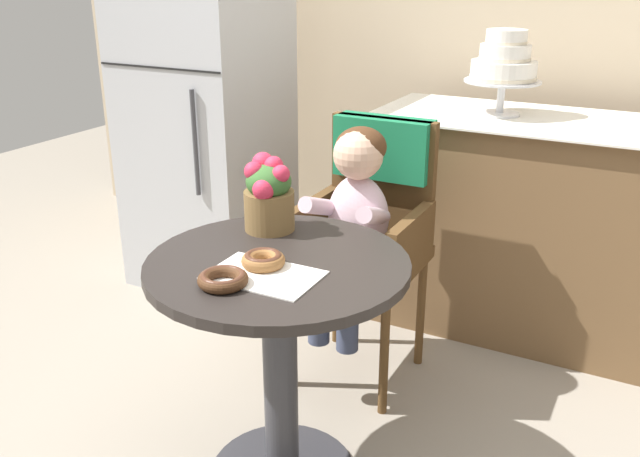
{
  "coord_description": "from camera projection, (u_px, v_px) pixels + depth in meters",
  "views": [
    {
      "loc": [
        0.89,
        -1.44,
        1.47
      ],
      "look_at": [
        0.05,
        0.15,
        0.77
      ],
      "focal_mm": 38.5,
      "sensor_mm": 36.0,
      "label": 1
    }
  ],
  "objects": [
    {
      "name": "donut_mid",
      "position": [
        263.0,
        259.0,
        1.8
      ],
      "size": [
        0.12,
        0.12,
        0.04
      ],
      "color": "#936033",
      "rests_on": "cafe_table"
    },
    {
      "name": "seated_child",
      "position": [
        354.0,
        211.0,
        2.34
      ],
      "size": [
        0.27,
        0.32,
        0.73
      ],
      "color": "silver",
      "rests_on": "ground"
    },
    {
      "name": "cafe_table",
      "position": [
        279.0,
        329.0,
        1.92
      ],
      "size": [
        0.72,
        0.72,
        0.72
      ],
      "color": "#282321",
      "rests_on": "ground"
    },
    {
      "name": "refrigerator",
      "position": [
        205.0,
        106.0,
        3.16
      ],
      "size": [
        0.64,
        0.63,
        1.7
      ],
      "color": "#B7BABF",
      "rests_on": "ground"
    },
    {
      "name": "paper_napkin",
      "position": [
        264.0,
        275.0,
        1.76
      ],
      "size": [
        0.28,
        0.19,
        0.0
      ],
      "primitive_type": "cube",
      "rotation": [
        0.0,
        0.0,
        0.01
      ],
      "color": "white",
      "rests_on": "cafe_table"
    },
    {
      "name": "display_counter",
      "position": [
        561.0,
        231.0,
        2.78
      ],
      "size": [
        1.56,
        0.62,
        0.9
      ],
      "color": "brown",
      "rests_on": "ground"
    },
    {
      "name": "donut_front",
      "position": [
        223.0,
        279.0,
        1.7
      ],
      "size": [
        0.13,
        0.13,
        0.03
      ],
      "color": "#4C2D19",
      "rests_on": "cafe_table"
    },
    {
      "name": "flower_vase",
      "position": [
        268.0,
        194.0,
        2.02
      ],
      "size": [
        0.15,
        0.16,
        0.23
      ],
      "color": "brown",
      "rests_on": "cafe_table"
    },
    {
      "name": "wicker_chair",
      "position": [
        372.0,
        208.0,
        2.48
      ],
      "size": [
        0.42,
        0.45,
        0.95
      ],
      "rotation": [
        0.0,
        0.0,
        0.07
      ],
      "color": "brown",
      "rests_on": "ground"
    },
    {
      "name": "tiered_cake_stand",
      "position": [
        504.0,
        64.0,
        2.67
      ],
      "size": [
        0.3,
        0.3,
        0.33
      ],
      "color": "silver",
      "rests_on": "display_counter"
    }
  ]
}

